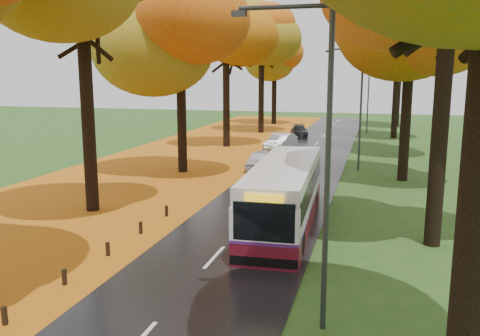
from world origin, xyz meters
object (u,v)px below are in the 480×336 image
at_px(car_white, 259,160).
at_px(car_dark, 299,131).
at_px(streetlamp_near, 318,145).
at_px(streetlamp_far, 366,89).
at_px(car_silver, 281,142).
at_px(bus, 284,193).
at_px(streetlamp_mid, 357,99).

bearing_deg(car_white, car_dark, 88.43).
relative_size(streetlamp_near, streetlamp_far, 1.00).
bearing_deg(streetlamp_far, car_silver, -112.65).
bearing_deg(car_silver, streetlamp_near, -67.79).
distance_m(bus, car_dark, 31.04).
relative_size(streetlamp_near, streetlamp_mid, 1.00).
bearing_deg(car_white, streetlamp_far, 73.31).
height_order(streetlamp_near, bus, streetlamp_near).
distance_m(streetlamp_near, car_silver, 29.85).
distance_m(streetlamp_near, car_dark, 39.83).
bearing_deg(car_dark, car_white, -102.31).
distance_m(car_silver, car_dark, 10.21).
bearing_deg(car_dark, streetlamp_mid, -82.48).
height_order(streetlamp_near, car_white, streetlamp_near).
distance_m(streetlamp_near, car_white, 21.84).
relative_size(streetlamp_near, car_dark, 2.07).
height_order(streetlamp_far, car_dark, streetlamp_far).
xyz_separation_m(streetlamp_near, car_white, (-6.18, 20.55, -4.06)).
bearing_deg(car_silver, car_white, -79.27).
height_order(bus, car_dark, bus).
relative_size(streetlamp_mid, car_silver, 1.83).
height_order(bus, car_silver, bus).
bearing_deg(bus, streetlamp_far, 83.72).
relative_size(bus, car_silver, 2.35).
relative_size(streetlamp_far, car_white, 2.21).
relative_size(streetlamp_mid, car_white, 2.21).
relative_size(streetlamp_mid, car_dark, 2.07).
height_order(streetlamp_mid, car_white, streetlamp_mid).
distance_m(streetlamp_near, streetlamp_far, 44.00).
bearing_deg(streetlamp_near, streetlamp_far, 90.00).
distance_m(streetlamp_near, bus, 9.25).
xyz_separation_m(streetlamp_near, car_silver, (-6.30, 28.91, -3.95)).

